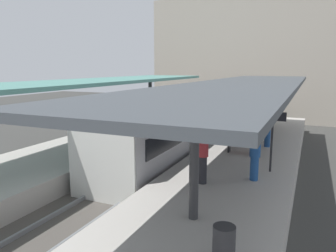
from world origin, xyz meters
TOP-DOWN VIEW (x-y plane):
  - ground_plane at (0.00, 0.00)m, footprint 80.00×80.00m
  - platform_left at (-3.80, 0.00)m, footprint 4.40×28.00m
  - platform_right at (3.80, 0.00)m, footprint 4.40×28.00m
  - track_ballast at (0.00, 0.00)m, footprint 3.20×28.00m
  - rail_near_side at (-0.72, 0.00)m, footprint 0.08×28.00m
  - rail_far_side at (0.72, 0.00)m, footprint 0.08×28.00m
  - commuter_train at (0.00, 4.34)m, footprint 2.78×15.71m
  - canopy_left at (-3.80, 1.40)m, footprint 4.18×21.00m
  - canopy_right at (3.80, 1.40)m, footprint 4.18×21.00m
  - platform_bench at (3.63, 2.06)m, footprint 1.40×0.41m
  - platform_sign at (5.12, -0.20)m, footprint 0.90×0.08m
  - litter_bin at (4.99, -6.54)m, footprint 0.44×0.44m
  - passenger_near_bench at (4.53, 3.69)m, footprint 0.36×0.36m
  - passenger_mid_platform at (3.22, -2.38)m, footprint 0.36×0.36m
  - passenger_far_end at (4.73, -1.38)m, footprint 0.36×0.36m
  - station_building_backdrop at (0.95, 20.00)m, footprint 18.00×6.00m

SIDE VIEW (x-z plane):
  - ground_plane at x=0.00m, z-range 0.00..0.00m
  - track_ballast at x=0.00m, z-range 0.00..0.20m
  - rail_near_side at x=-0.72m, z-range 0.20..0.34m
  - rail_far_side at x=0.72m, z-range 0.20..0.34m
  - platform_left at x=-3.80m, z-range 0.00..1.00m
  - platform_right at x=3.80m, z-range 0.00..1.00m
  - litter_bin at x=4.99m, z-range 1.00..1.80m
  - platform_bench at x=3.63m, z-range 1.03..1.89m
  - commuter_train at x=0.00m, z-range 0.18..3.28m
  - passenger_far_end at x=4.73m, z-range 1.03..2.66m
  - passenger_mid_platform at x=3.22m, z-range 1.03..2.72m
  - passenger_near_bench at x=4.53m, z-range 1.04..2.79m
  - platform_sign at x=5.12m, z-range 1.52..3.73m
  - canopy_left at x=-3.80m, z-range 2.45..5.59m
  - canopy_right at x=3.80m, z-range 2.46..5.62m
  - station_building_backdrop at x=0.95m, z-range 0.00..11.00m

